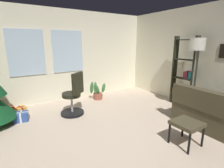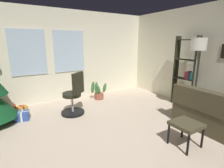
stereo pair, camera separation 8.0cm
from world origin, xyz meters
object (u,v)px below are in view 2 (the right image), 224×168
Objects in this scene: gift_box_red at (11,110)px; bookshelf at (185,77)px; gift_box_gold at (22,110)px; potted_plant at (98,92)px; office_chair at (74,98)px; footstool at (186,126)px; gift_box_blue at (22,116)px; floor_lamp at (198,50)px.

bookshelf reaches higher than gift_box_red.
potted_plant reaches higher than gift_box_gold.
footstool is at bearing -63.12° from office_chair.
office_chair is at bearing -30.62° from gift_box_red.
gift_box_blue is (-0.03, -0.42, 0.00)m from gift_box_gold.
gift_box_gold is 1.36m from office_chair.
floor_lamp is (3.61, -2.18, 1.45)m from gift_box_gold.
potted_plant reaches higher than gift_box_red.
gift_box_red is at bearing 165.15° from gift_box_gold.
gift_box_red is at bearing 129.18° from footstool.
floor_lamp reaches higher than gift_box_blue.
floor_lamp is (1.37, 0.81, 1.17)m from footstool.
floor_lamp reaches higher than potted_plant.
gift_box_gold is 4.46m from floor_lamp.
gift_box_red is at bearing 177.51° from potted_plant.
potted_plant is (2.11, -0.04, 0.13)m from gift_box_gold.
potted_plant is (-0.13, 2.95, -0.14)m from footstool.
floor_lamp is 2.93m from potted_plant.
gift_box_gold is at bearing 85.83° from gift_box_blue.
potted_plant reaches higher than footstool.
floor_lamp reaches higher than footstool.
floor_lamp reaches higher than gift_box_gold.
bookshelf is (4.11, -1.80, 0.71)m from gift_box_red.
bookshelf is at bearing -20.02° from office_chair.
gift_box_red is at bearing 113.83° from gift_box_blue.
gift_box_gold is 0.14× the size of floor_lamp.
floor_lamp is (3.64, -1.76, 1.44)m from gift_box_blue.
potted_plant is (2.35, -0.10, 0.12)m from gift_box_red.
floor_lamp is (3.86, -2.24, 1.44)m from gift_box_red.
potted_plant is at bearing 125.11° from floor_lamp.
bookshelf reaches higher than gift_box_blue.
bookshelf reaches higher than office_chair.
office_chair is 2.98m from bookshelf.
bookshelf is at bearing -44.01° from potted_plant.
gift_box_gold is 4.30m from bookshelf.
footstool is 1.98m from floor_lamp.
gift_box_gold is at bearing -14.85° from gift_box_red.
footstool is 3.94m from gift_box_red.
bookshelf is at bearing -18.72° from gift_box_blue.
gift_box_blue is at bearing 161.28° from bookshelf.
office_chair is at bearing -33.59° from gift_box_gold.
office_chair is (-1.14, 2.26, 0.05)m from footstool.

